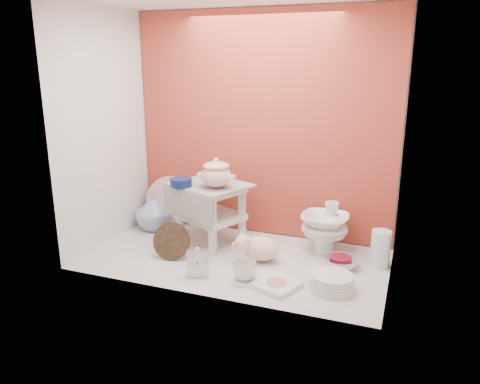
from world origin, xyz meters
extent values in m
plane|color=silver|center=(0.00, 0.00, 0.00)|extent=(1.80, 1.80, 0.00)
cube|color=#A13B28|center=(0.00, 0.50, 0.75)|extent=(1.80, 0.06, 1.50)
cube|color=silver|center=(-0.90, 0.00, 0.75)|extent=(0.06, 1.00, 1.50)
cube|color=silver|center=(0.90, 0.00, 0.75)|extent=(0.06, 1.00, 1.50)
cylinder|color=#091C49|center=(-0.39, 0.06, 0.43)|extent=(0.17, 0.17, 0.05)
imported|color=silver|center=(-0.74, 0.27, 0.13)|extent=(0.32, 0.32, 0.27)
cube|color=silver|center=(-0.11, -0.31, 0.09)|extent=(0.13, 0.08, 0.18)
ellipsoid|color=beige|center=(0.15, 0.02, 0.08)|extent=(0.30, 0.21, 0.17)
cylinder|color=white|center=(0.16, -0.27, 0.01)|extent=(0.23, 0.23, 0.01)
imported|color=white|center=(0.16, -0.27, 0.06)|extent=(0.18, 0.18, 0.10)
cube|color=white|center=(0.34, -0.28, 0.01)|extent=(0.27, 0.27, 0.03)
cylinder|color=white|center=(0.62, -0.20, 0.04)|extent=(0.29, 0.29, 0.09)
imported|color=silver|center=(0.62, 0.09, 0.03)|extent=(0.20, 0.20, 0.06)
cylinder|color=silver|center=(0.83, 0.19, 0.11)|extent=(0.12, 0.12, 0.22)
camera|label=1|loc=(0.96, -2.46, 1.17)|focal=34.77mm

